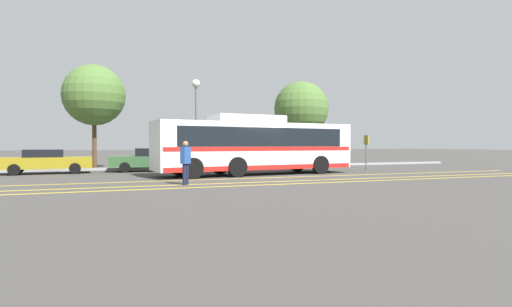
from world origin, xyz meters
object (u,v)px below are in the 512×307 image
at_px(parked_car_0, 46,161).
at_px(tree_0, 301,109).
at_px(bus_stop_sign, 366,148).
at_px(tree_1, 94,95).
at_px(transit_bus, 256,145).
at_px(street_lamp, 196,100).
at_px(parked_car_1, 150,159).
at_px(pedestrian_0, 186,160).

bearing_deg(parked_car_0, tree_0, 104.56).
relative_size(bus_stop_sign, tree_1, 0.32).
bearing_deg(tree_1, transit_bus, -46.03).
bearing_deg(street_lamp, parked_car_1, -138.74).
xyz_separation_m(pedestrian_0, tree_1, (-3.72, 12.83, 3.89)).
bearing_deg(pedestrian_0, street_lamp, 33.04).
xyz_separation_m(transit_bus, tree_0, (8.13, 10.65, 3.10)).
distance_m(street_lamp, tree_1, 6.74).
xyz_separation_m(parked_car_1, pedestrian_0, (0.47, -8.96, 0.29)).
xyz_separation_m(tree_0, tree_1, (-16.42, -2.06, 0.21)).
relative_size(pedestrian_0, bus_stop_sign, 0.79).
distance_m(transit_bus, tree_0, 13.76).
height_order(parked_car_1, street_lamp, street_lamp).
bearing_deg(tree_0, transit_bus, -127.36).
xyz_separation_m(parked_car_0, tree_1, (2.38, 4.04, 4.20)).
relative_size(parked_car_1, tree_0, 0.67).
bearing_deg(street_lamp, bus_stop_sign, -41.67).
distance_m(parked_car_0, bus_stop_sign, 18.34).
distance_m(parked_car_1, pedestrian_0, 8.98).
distance_m(parked_car_0, pedestrian_0, 10.70).
bearing_deg(tree_0, bus_stop_sign, -95.61).
relative_size(street_lamp, tree_1, 0.90).
xyz_separation_m(transit_bus, parked_car_0, (-10.67, 4.55, -0.89)).
relative_size(parked_car_0, tree_0, 0.68).
relative_size(transit_bus, tree_1, 1.64).
bearing_deg(bus_stop_sign, transit_bus, -96.22).
bearing_deg(parked_car_0, parked_car_1, 88.37).
height_order(parked_car_1, tree_1, tree_1).
distance_m(street_lamp, tree_0, 10.16).
bearing_deg(parked_car_1, street_lamp, -44.11).
height_order(tree_0, tree_1, tree_0).
bearing_deg(transit_bus, parked_car_0, -119.35).
bearing_deg(tree_1, parked_car_0, -120.50).
xyz_separation_m(pedestrian_0, tree_0, (12.70, 14.89, 3.68)).
height_order(bus_stop_sign, tree_0, tree_0).
height_order(pedestrian_0, street_lamp, street_lamp).
relative_size(transit_bus, tree_0, 1.62).
height_order(transit_bus, parked_car_0, transit_bus).
bearing_deg(street_lamp, tree_0, 16.66).
xyz_separation_m(pedestrian_0, bus_stop_sign, (11.65, 4.25, 0.41)).
height_order(bus_stop_sign, street_lamp, street_lamp).
bearing_deg(tree_1, street_lamp, -7.24).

